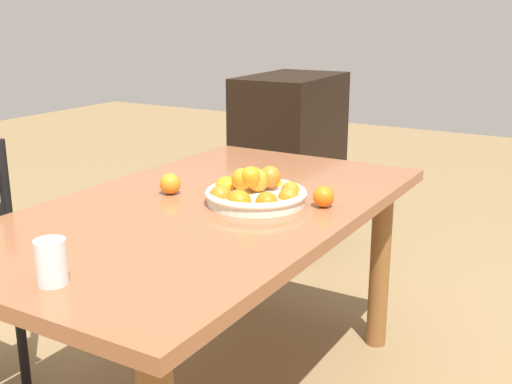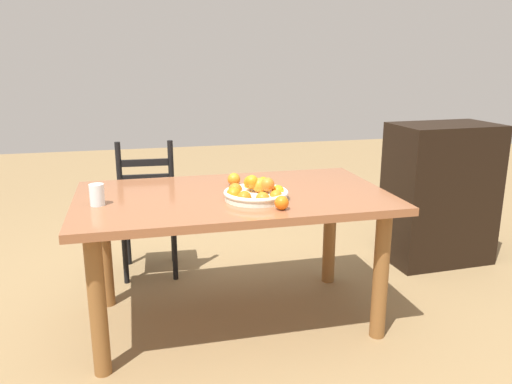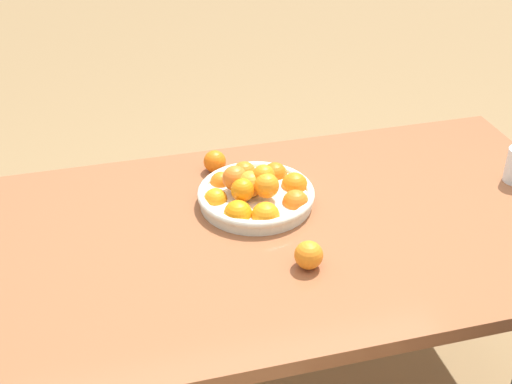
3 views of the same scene
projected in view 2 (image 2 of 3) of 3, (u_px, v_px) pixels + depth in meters
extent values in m
plane|color=olive|center=(235.00, 319.00, 3.01)|extent=(12.00, 12.00, 0.00)
cube|color=brown|center=(233.00, 197.00, 2.82)|extent=(1.71, 0.98, 0.04)
cylinder|color=brown|center=(98.00, 306.00, 2.40)|extent=(0.08, 0.08, 0.73)
cylinder|color=brown|center=(381.00, 275.00, 2.74)|extent=(0.08, 0.08, 0.73)
cylinder|color=brown|center=(104.00, 250.00, 3.09)|extent=(0.08, 0.08, 0.73)
cylinder|color=brown|center=(330.00, 231.00, 3.43)|extent=(0.08, 0.08, 0.73)
cube|color=black|center=(149.00, 213.00, 3.56)|extent=(0.41, 0.41, 0.03)
cylinder|color=black|center=(173.00, 234.00, 3.81)|extent=(0.04, 0.04, 0.43)
cylinder|color=black|center=(128.00, 237.00, 3.75)|extent=(0.04, 0.04, 0.43)
cylinder|color=black|center=(175.00, 250.00, 3.50)|extent=(0.04, 0.04, 0.43)
cylinder|color=black|center=(125.00, 254.00, 3.44)|extent=(0.04, 0.04, 0.43)
cylinder|color=black|center=(172.00, 180.00, 3.37)|extent=(0.04, 0.04, 0.52)
cylinder|color=black|center=(120.00, 182.00, 3.31)|extent=(0.04, 0.04, 0.52)
cube|color=black|center=(147.00, 193.00, 3.36)|extent=(0.30, 0.04, 0.04)
cube|color=black|center=(146.00, 178.00, 3.33)|extent=(0.30, 0.04, 0.04)
cube|color=black|center=(145.00, 163.00, 3.31)|extent=(0.30, 0.04, 0.04)
cube|color=black|center=(440.00, 194.00, 3.77)|extent=(0.76, 0.49, 1.03)
cylinder|color=silver|center=(256.00, 196.00, 2.70)|extent=(0.33, 0.33, 0.04)
torus|color=silver|center=(256.00, 193.00, 2.69)|extent=(0.34, 0.34, 0.02)
sphere|color=orange|center=(278.00, 191.00, 2.72)|extent=(0.07, 0.07, 0.07)
sphere|color=orange|center=(266.00, 187.00, 2.80)|extent=(0.08, 0.08, 0.08)
sphere|color=orange|center=(252.00, 187.00, 2.81)|extent=(0.08, 0.08, 0.08)
sphere|color=orange|center=(236.00, 190.00, 2.75)|extent=(0.08, 0.08, 0.08)
sphere|color=orange|center=(234.00, 195.00, 2.66)|extent=(0.08, 0.08, 0.08)
sphere|color=orange|center=(244.00, 198.00, 2.59)|extent=(0.08, 0.08, 0.08)
sphere|color=orange|center=(263.00, 199.00, 2.58)|extent=(0.07, 0.07, 0.07)
sphere|color=orange|center=(276.00, 196.00, 2.63)|extent=(0.07, 0.07, 0.07)
sphere|color=orange|center=(252.00, 181.00, 2.68)|extent=(0.07, 0.07, 0.07)
sphere|color=orange|center=(259.00, 185.00, 2.69)|extent=(0.08, 0.08, 0.08)
sphere|color=orange|center=(268.00, 184.00, 2.67)|extent=(0.07, 0.07, 0.07)
sphere|color=orange|center=(250.00, 182.00, 2.72)|extent=(0.07, 0.07, 0.07)
sphere|color=orange|center=(263.00, 183.00, 2.73)|extent=(0.07, 0.07, 0.07)
sphere|color=orange|center=(234.00, 179.00, 2.98)|extent=(0.08, 0.08, 0.08)
sphere|color=orange|center=(282.00, 203.00, 2.51)|extent=(0.07, 0.07, 0.07)
cylinder|color=silver|center=(97.00, 195.00, 2.58)|extent=(0.07, 0.07, 0.11)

